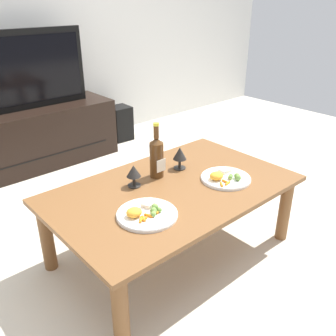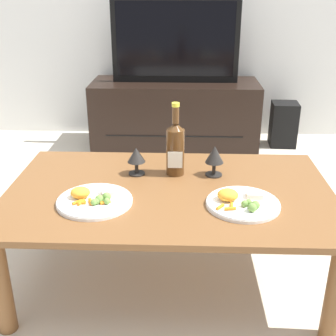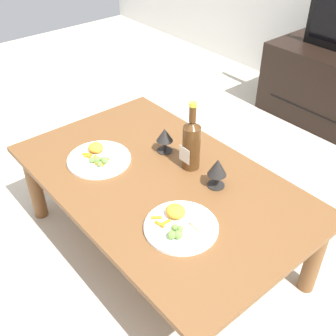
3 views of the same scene
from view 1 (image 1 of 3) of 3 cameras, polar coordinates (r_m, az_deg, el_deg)
The scene contains 11 objects.
ground_plane at distance 2.19m, azimuth 0.71°, elevation -12.76°, with size 6.40×6.40×0.00m, color beige.
back_wall at distance 3.49m, azimuth -24.03°, elevation 22.58°, with size 6.40×0.10×2.60m, color silver.
dining_table at distance 1.99m, azimuth 0.76°, elevation -4.53°, with size 1.30×0.81×0.42m.
tv_stand at distance 3.36m, azimuth -19.23°, elevation 4.76°, with size 1.25×0.48×0.50m.
tv_screen at distance 3.21m, azimuth -20.66°, elevation 14.07°, with size 0.93×0.05×0.62m.
floor_speaker at distance 3.77m, azimuth -7.38°, elevation 6.91°, with size 0.19×0.19×0.34m, color black.
wine_bottle at distance 2.02m, azimuth -1.78°, elevation 1.90°, with size 0.08×0.08×0.32m.
goblet_left at distance 1.94m, azimuth -5.35°, elevation -0.67°, with size 0.08×0.08×0.12m.
goblet_right at distance 2.13m, azimuth 1.84°, elevation 2.11°, with size 0.08×0.08×0.13m.
dinner_plate_left at distance 1.71m, azimuth -3.40°, elevation -7.04°, with size 0.29×0.29×0.05m.
dinner_plate_right at distance 2.05m, azimuth 8.82°, elevation -1.47°, with size 0.28×0.28×0.06m.
Camera 1 is at (-1.16, -1.27, 1.35)m, focal length 39.34 mm.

